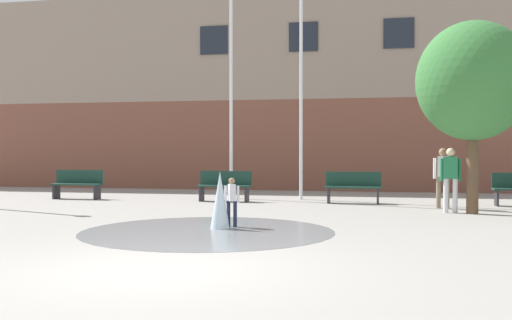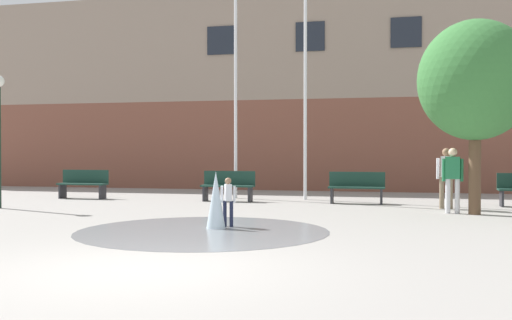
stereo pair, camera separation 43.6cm
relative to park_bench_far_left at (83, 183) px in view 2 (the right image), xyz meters
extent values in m
plane|color=gray|center=(6.52, -10.08, -0.48)|extent=(100.00, 100.00, 0.00)
cube|color=brown|center=(6.52, 8.20, 1.26)|extent=(36.00, 6.00, 3.48)
cube|color=gray|center=(6.52, 8.20, 5.12)|extent=(36.00, 6.00, 4.25)
cube|color=#1E232D|center=(3.02, 5.18, 5.34)|extent=(1.10, 0.06, 1.10)
cube|color=#1E232D|center=(6.52, 5.18, 5.34)|extent=(1.10, 0.06, 1.10)
cube|color=#1E232D|center=(10.02, 5.18, 5.34)|extent=(1.10, 0.06, 1.10)
cylinder|color=gray|center=(6.13, -6.45, -0.48)|extent=(4.80, 4.80, 0.01)
cone|color=silver|center=(6.26, -6.02, 0.08)|extent=(0.38, 0.38, 1.12)
cube|color=#28282D|center=(-0.70, -0.06, -0.26)|extent=(0.06, 0.40, 0.44)
cube|color=#28282D|center=(0.70, -0.06, -0.26)|extent=(0.06, 0.40, 0.44)
cube|color=#19382D|center=(0.00, -0.06, -0.01)|extent=(1.60, 0.44, 0.05)
cube|color=#19382D|center=(0.00, 0.14, 0.22)|extent=(1.60, 0.04, 0.42)
cube|color=#28282D|center=(4.07, -0.01, -0.26)|extent=(0.06, 0.40, 0.44)
cube|color=#28282D|center=(5.47, -0.01, -0.26)|extent=(0.06, 0.40, 0.44)
cube|color=#19382D|center=(4.77, -0.01, -0.01)|extent=(1.60, 0.44, 0.05)
cube|color=#19382D|center=(4.77, 0.19, 0.22)|extent=(1.60, 0.04, 0.42)
cube|color=#28282D|center=(7.89, 0.10, -0.26)|extent=(0.06, 0.40, 0.44)
cube|color=#28282D|center=(9.29, 0.10, -0.26)|extent=(0.06, 0.40, 0.44)
cube|color=#19382D|center=(8.59, 0.10, -0.01)|extent=(1.60, 0.44, 0.05)
cube|color=#19382D|center=(8.59, 0.30, 0.22)|extent=(1.60, 0.04, 0.42)
cube|color=#28282D|center=(12.49, 0.13, -0.26)|extent=(0.06, 0.40, 0.44)
cylinder|color=#1E233D|center=(6.35, -5.73, -0.22)|extent=(0.07, 0.07, 0.52)
cylinder|color=#1E233D|center=(6.49, -5.73, -0.22)|extent=(0.07, 0.07, 0.52)
cube|color=white|center=(6.42, -5.73, 0.21)|extent=(0.20, 0.24, 0.33)
sphere|color=#997051|center=(6.42, -5.73, 0.44)|extent=(0.13, 0.13, 0.13)
cylinder|color=white|center=(6.29, -5.73, 0.17)|extent=(0.05, 0.05, 0.34)
cylinder|color=white|center=(6.55, -5.73, 0.17)|extent=(0.05, 0.05, 0.34)
cylinder|color=silver|center=(10.92, -2.02, -0.06)|extent=(0.12, 0.12, 0.84)
cylinder|color=silver|center=(11.14, -2.02, -0.06)|extent=(0.12, 0.12, 0.84)
cube|color=#237547|center=(11.03, -2.02, 0.63)|extent=(0.36, 0.24, 0.54)
sphere|color=beige|center=(11.03, -2.02, 1.01)|extent=(0.21, 0.21, 0.21)
cylinder|color=#237547|center=(10.82, -2.02, 0.58)|extent=(0.08, 0.08, 0.55)
cylinder|color=#237547|center=(11.24, -2.02, 0.58)|extent=(0.08, 0.08, 0.55)
cylinder|color=#89755B|center=(10.86, -0.83, -0.06)|extent=(0.12, 0.12, 0.84)
cylinder|color=#89755B|center=(11.08, -0.83, -0.06)|extent=(0.12, 0.12, 0.84)
cube|color=white|center=(10.97, -0.83, 0.63)|extent=(0.30, 0.39, 0.54)
sphere|color=#997051|center=(10.97, -0.83, 1.01)|extent=(0.21, 0.21, 0.21)
cylinder|color=white|center=(10.76, -0.83, 0.58)|extent=(0.08, 0.08, 0.55)
cylinder|color=white|center=(11.18, -0.83, 0.58)|extent=(0.08, 0.08, 0.55)
cylinder|color=silver|center=(4.69, 1.22, 3.88)|extent=(0.10, 0.10, 8.71)
cylinder|color=silver|center=(6.93, 1.22, 3.44)|extent=(0.10, 0.10, 7.85)
cylinder|color=brown|center=(11.52, -2.15, 0.41)|extent=(0.28, 0.28, 1.77)
ellipsoid|color=#387538|center=(11.52, -2.15, 2.73)|extent=(2.70, 2.70, 2.87)
camera|label=1|loc=(9.29, -17.33, 1.05)|focal=42.00mm
camera|label=2|loc=(9.71, -17.23, 1.05)|focal=42.00mm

